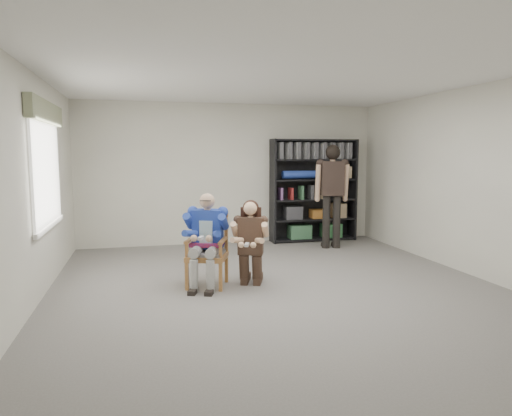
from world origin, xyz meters
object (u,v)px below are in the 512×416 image
object	(u,v)px
kneeling_woman	(250,243)
armchair	(207,251)
bookshelf	(314,190)
seated_man	(207,240)
standing_man	(332,197)

from	to	relation	value
kneeling_woman	armchair	bearing A→B (deg)	-171.10
armchair	bookshelf	size ratio (longest dim) A/B	0.47
armchair	kneeling_woman	bearing A→B (deg)	8.90
armchair	bookshelf	bearing A→B (deg)	67.21
kneeling_woman	seated_man	bearing A→B (deg)	-171.10
bookshelf	kneeling_woman	bearing A→B (deg)	-125.16
armchair	bookshelf	world-z (taller)	bookshelf
bookshelf	standing_man	bearing A→B (deg)	-85.47
armchair	seated_man	world-z (taller)	seated_man
bookshelf	standing_man	world-z (taller)	bookshelf
kneeling_woman	bookshelf	size ratio (longest dim) A/B	0.56
bookshelf	standing_man	distance (m)	0.80
standing_man	armchair	bearing A→B (deg)	-133.33
armchair	kneeling_woman	xyz separation A→B (m)	(0.58, -0.12, 0.09)
seated_man	kneeling_woman	distance (m)	0.59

